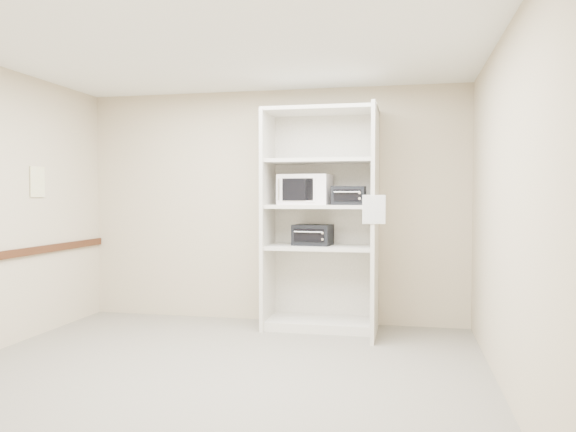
% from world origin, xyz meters
% --- Properties ---
extents(floor, '(4.50, 4.00, 0.01)m').
position_xyz_m(floor, '(0.00, 0.00, 0.00)').
color(floor, '#6E665D').
rests_on(floor, ground).
extents(ceiling, '(4.50, 4.00, 0.01)m').
position_xyz_m(ceiling, '(0.00, 0.00, 2.70)').
color(ceiling, white).
extents(wall_back, '(4.50, 0.02, 2.70)m').
position_xyz_m(wall_back, '(0.00, 2.00, 1.35)').
color(wall_back, '#C0AD90').
rests_on(wall_back, ground).
extents(wall_front, '(4.50, 0.02, 2.70)m').
position_xyz_m(wall_front, '(0.00, -2.00, 1.35)').
color(wall_front, '#C0AD90').
rests_on(wall_front, ground).
extents(wall_right, '(0.02, 4.00, 2.70)m').
position_xyz_m(wall_right, '(2.25, 0.00, 1.35)').
color(wall_right, '#C0AD90').
rests_on(wall_right, ground).
extents(shelving_unit, '(1.24, 0.92, 2.42)m').
position_xyz_m(shelving_unit, '(0.67, 1.70, 1.13)').
color(shelving_unit, silver).
rests_on(shelving_unit, floor).
extents(microwave, '(0.59, 0.46, 0.33)m').
position_xyz_m(microwave, '(0.44, 1.76, 1.54)').
color(microwave, white).
rests_on(microwave, shelving_unit).
extents(toaster_oven_upper, '(0.36, 0.27, 0.20)m').
position_xyz_m(toaster_oven_upper, '(0.93, 1.64, 1.47)').
color(toaster_oven_upper, black).
rests_on(toaster_oven_upper, shelving_unit).
extents(toaster_oven_lower, '(0.44, 0.36, 0.23)m').
position_xyz_m(toaster_oven_lower, '(0.53, 1.74, 1.03)').
color(toaster_oven_lower, black).
rests_on(toaster_oven_lower, shelving_unit).
extents(paper_sign, '(0.22, 0.02, 0.28)m').
position_xyz_m(paper_sign, '(1.23, 1.07, 1.34)').
color(paper_sign, white).
rests_on(paper_sign, shelving_unit).
extents(wall_poster, '(0.01, 0.23, 0.32)m').
position_xyz_m(wall_poster, '(-2.24, 0.80, 1.61)').
color(wall_poster, silver).
rests_on(wall_poster, wall_left).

